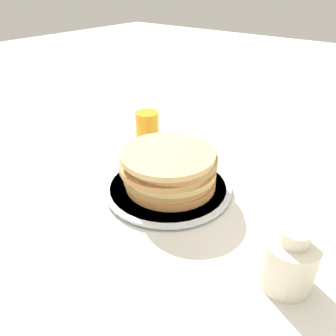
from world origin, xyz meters
The scene contains 5 objects.
ground_plane centered at (0.00, 0.00, 0.00)m, with size 4.00×4.00×0.00m, color silver.
plate centered at (0.03, 0.02, 0.01)m, with size 0.27×0.27×0.01m.
pancake_stack centered at (0.03, 0.02, 0.05)m, with size 0.20×0.20×0.08m.
juice_glass centered at (0.22, -0.13, 0.04)m, with size 0.06×0.06×0.08m.
cream_jug centered at (-0.26, 0.10, 0.04)m, with size 0.08×0.08×0.10m.
Camera 1 is at (-0.33, 0.47, 0.40)m, focal length 35.00 mm.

